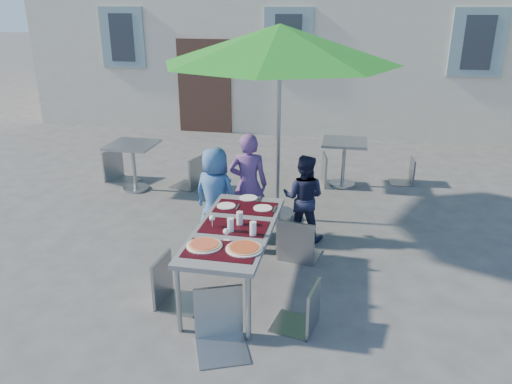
% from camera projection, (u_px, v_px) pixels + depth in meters
% --- Properties ---
extents(ground, '(90.00, 90.00, 0.00)m').
position_uv_depth(ground, '(182.00, 315.00, 5.10)').
color(ground, '#404042').
rests_on(ground, ground).
extents(dining_table, '(0.80, 1.85, 0.76)m').
position_uv_depth(dining_table, '(234.00, 232.00, 5.33)').
color(dining_table, '#4A494F').
rests_on(dining_table, ground).
extents(pizza_near_left, '(0.35, 0.35, 0.03)m').
position_uv_depth(pizza_near_left, '(204.00, 245.00, 4.89)').
color(pizza_near_left, white).
rests_on(pizza_near_left, dining_table).
extents(pizza_near_right, '(0.36, 0.36, 0.03)m').
position_uv_depth(pizza_near_right, '(244.00, 248.00, 4.82)').
color(pizza_near_right, white).
rests_on(pizza_near_right, dining_table).
extents(glassware, '(0.54, 0.46, 0.15)m').
position_uv_depth(glassware, '(237.00, 224.00, 5.20)').
color(glassware, silver).
rests_on(glassware, dining_table).
extents(place_settings, '(0.69, 0.52, 0.01)m').
position_uv_depth(place_settings, '(246.00, 204.00, 5.90)').
color(place_settings, white).
rests_on(place_settings, dining_table).
extents(child_0, '(0.71, 0.56, 1.27)m').
position_uv_depth(child_0, '(215.00, 194.00, 6.54)').
color(child_0, '#385F9A').
rests_on(child_0, ground).
extents(child_1, '(0.56, 0.41, 1.42)m').
position_uv_depth(child_1, '(248.00, 185.00, 6.66)').
color(child_1, '#613D7D').
rests_on(child_1, ground).
extents(child_2, '(0.60, 0.38, 1.17)m').
position_uv_depth(child_2, '(303.00, 198.00, 6.57)').
color(child_2, '#181A35').
rests_on(child_2, ground).
extents(chair_0, '(0.48, 0.48, 0.90)m').
position_uv_depth(chair_0, '(221.00, 209.00, 6.35)').
color(chair_0, '#92999E').
rests_on(chair_0, ground).
extents(chair_1, '(0.49, 0.49, 0.95)m').
position_uv_depth(chair_1, '(244.00, 207.00, 6.33)').
color(chair_1, '#92979D').
rests_on(chair_1, ground).
extents(chair_2, '(0.54, 0.54, 1.04)m').
position_uv_depth(chair_2, '(299.00, 214.00, 5.99)').
color(chair_2, gray).
rests_on(chair_2, ground).
extents(chair_3, '(0.47, 0.47, 0.98)m').
position_uv_depth(chair_3, '(169.00, 254.00, 5.12)').
color(chair_3, gray).
rests_on(chair_3, ground).
extents(chair_4, '(0.48, 0.47, 0.91)m').
position_uv_depth(chair_4, '(305.00, 280.00, 4.71)').
color(chair_4, gray).
rests_on(chair_4, ground).
extents(chair_5, '(0.60, 0.60, 1.03)m').
position_uv_depth(chair_5, '(219.00, 287.00, 4.46)').
color(chair_5, '#91989C').
rests_on(chair_5, ground).
extents(patio_umbrella, '(3.19, 3.19, 2.74)m').
position_uv_depth(patio_umbrella, '(280.00, 45.00, 6.49)').
color(patio_umbrella, '#ABADB2').
rests_on(patio_umbrella, ground).
extents(cafe_table_0, '(0.75, 0.75, 0.81)m').
position_uv_depth(cafe_table_0, '(133.00, 157.00, 8.31)').
color(cafe_table_0, '#ABADB2').
rests_on(cafe_table_0, ground).
extents(bg_chair_l_0, '(0.59, 0.59, 1.05)m').
position_uv_depth(bg_chair_l_0, '(116.00, 147.00, 8.73)').
color(bg_chair_l_0, gray).
rests_on(bg_chair_l_0, ground).
extents(bg_chair_r_0, '(0.58, 0.58, 1.05)m').
position_uv_depth(bg_chair_r_0, '(191.00, 153.00, 8.40)').
color(bg_chair_r_0, gray).
rests_on(bg_chair_r_0, ground).
extents(cafe_table_1, '(0.74, 0.74, 0.80)m').
position_uv_depth(cafe_table_1, '(344.00, 154.00, 8.52)').
color(cafe_table_1, '#ABADB2').
rests_on(cafe_table_1, ground).
extents(bg_chair_l_1, '(0.54, 0.54, 1.04)m').
position_uv_depth(bg_chair_l_1, '(332.00, 151.00, 8.52)').
color(bg_chair_l_1, gray).
rests_on(bg_chair_l_1, ground).
extents(bg_chair_r_1, '(0.42, 0.41, 0.85)m').
position_uv_depth(bg_chair_r_1, '(408.00, 156.00, 8.65)').
color(bg_chair_r_1, gray).
rests_on(bg_chair_r_1, ground).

